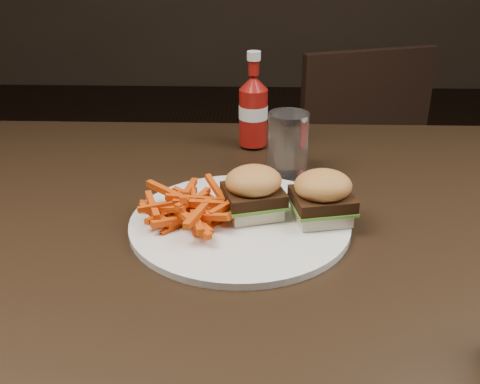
{
  "coord_description": "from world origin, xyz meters",
  "views": [
    {
      "loc": [
        -0.03,
        -0.77,
        1.15
      ],
      "look_at": [
        -0.05,
        -0.05,
        0.8
      ],
      "focal_mm": 42.0,
      "sensor_mm": 36.0,
      "label": 1
    }
  ],
  "objects_px": {
    "chair_far": "(331,173)",
    "tumbler": "(288,144)",
    "dining_table": "(274,219)",
    "plate": "(240,223)",
    "ketchup_bottle": "(253,117)"
  },
  "relations": [
    {
      "from": "chair_far",
      "to": "ketchup_bottle",
      "type": "relative_size",
      "value": 3.61
    },
    {
      "from": "dining_table",
      "to": "chair_far",
      "type": "relative_size",
      "value": 3.05
    },
    {
      "from": "ketchup_bottle",
      "to": "tumbler",
      "type": "distance_m",
      "value": 0.14
    },
    {
      "from": "plate",
      "to": "tumbler",
      "type": "height_order",
      "value": "tumbler"
    },
    {
      "from": "chair_far",
      "to": "tumbler",
      "type": "distance_m",
      "value": 0.84
    },
    {
      "from": "ketchup_bottle",
      "to": "plate",
      "type": "bearing_deg",
      "value": -92.71
    },
    {
      "from": "dining_table",
      "to": "tumbler",
      "type": "distance_m",
      "value": 0.16
    },
    {
      "from": "plate",
      "to": "tumbler",
      "type": "xyz_separation_m",
      "value": [
        0.08,
        0.19,
        0.05
      ]
    },
    {
      "from": "ketchup_bottle",
      "to": "tumbler",
      "type": "height_order",
      "value": "ketchup_bottle"
    },
    {
      "from": "tumbler",
      "to": "dining_table",
      "type": "bearing_deg",
      "value": -100.57
    },
    {
      "from": "chair_far",
      "to": "tumbler",
      "type": "height_order",
      "value": "tumbler"
    },
    {
      "from": "ketchup_bottle",
      "to": "tumbler",
      "type": "relative_size",
      "value": 1.01
    },
    {
      "from": "ketchup_bottle",
      "to": "chair_far",
      "type": "bearing_deg",
      "value": 67.98
    },
    {
      "from": "plate",
      "to": "tumbler",
      "type": "relative_size",
      "value": 2.93
    },
    {
      "from": "dining_table",
      "to": "plate",
      "type": "distance_m",
      "value": 0.08
    }
  ]
}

